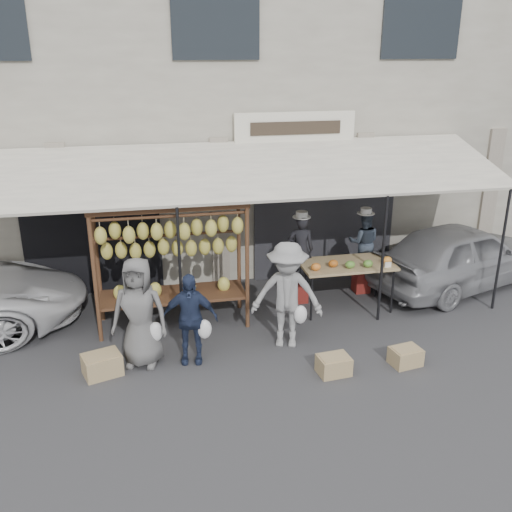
{
  "coord_description": "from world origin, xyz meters",
  "views": [
    {
      "loc": [
        -1.55,
        -7.46,
        4.64
      ],
      "look_at": [
        0.31,
        1.4,
        1.3
      ],
      "focal_mm": 40.0,
      "sensor_mm": 36.0,
      "label": 1
    }
  ],
  "objects_px": {
    "customer_right": "(287,295)",
    "sedan": "(461,255)",
    "banana_rack": "(170,241)",
    "customer_left": "(139,313)",
    "crate_near_a": "(334,365)",
    "crate_near_b": "(406,356)",
    "produce_table": "(347,266)",
    "customer_mid": "(190,318)",
    "crate_far": "(102,365)",
    "vendor_left": "(301,250)",
    "vendor_right": "(364,242)"
  },
  "relations": [
    {
      "from": "vendor_left",
      "to": "customer_left",
      "type": "distance_m",
      "value": 3.47
    },
    {
      "from": "vendor_right",
      "to": "customer_left",
      "type": "xyz_separation_m",
      "value": [
        -4.35,
        -1.92,
        -0.17
      ]
    },
    {
      "from": "produce_table",
      "to": "vendor_left",
      "type": "relative_size",
      "value": 1.28
    },
    {
      "from": "vendor_left",
      "to": "customer_mid",
      "type": "bearing_deg",
      "value": 52.64
    },
    {
      "from": "crate_far",
      "to": "customer_mid",
      "type": "bearing_deg",
      "value": 5.55
    },
    {
      "from": "banana_rack",
      "to": "customer_left",
      "type": "xyz_separation_m",
      "value": [
        -0.58,
        -1.22,
        -0.7
      ]
    },
    {
      "from": "customer_left",
      "to": "customer_mid",
      "type": "distance_m",
      "value": 0.76
    },
    {
      "from": "crate_near_a",
      "to": "sedan",
      "type": "distance_m",
      "value": 4.49
    },
    {
      "from": "crate_near_b",
      "to": "crate_far",
      "type": "bearing_deg",
      "value": 171.72
    },
    {
      "from": "crate_near_a",
      "to": "sedan",
      "type": "bearing_deg",
      "value": 36.44
    },
    {
      "from": "vendor_right",
      "to": "customer_mid",
      "type": "xyz_separation_m",
      "value": [
        -3.61,
        -1.99,
        -0.31
      ]
    },
    {
      "from": "banana_rack",
      "to": "sedan",
      "type": "distance_m",
      "value": 5.91
    },
    {
      "from": "vendor_left",
      "to": "customer_right",
      "type": "bearing_deg",
      "value": 81.32
    },
    {
      "from": "produce_table",
      "to": "customer_mid",
      "type": "distance_m",
      "value": 3.29
    },
    {
      "from": "vendor_right",
      "to": "customer_mid",
      "type": "distance_m",
      "value": 4.13
    },
    {
      "from": "crate_far",
      "to": "sedan",
      "type": "relative_size",
      "value": 0.14
    },
    {
      "from": "vendor_left",
      "to": "vendor_right",
      "type": "bearing_deg",
      "value": -156.74
    },
    {
      "from": "vendor_left",
      "to": "sedan",
      "type": "relative_size",
      "value": 0.33
    },
    {
      "from": "banana_rack",
      "to": "vendor_left",
      "type": "bearing_deg",
      "value": 11.58
    },
    {
      "from": "crate_far",
      "to": "sedan",
      "type": "distance_m",
      "value": 7.28
    },
    {
      "from": "crate_far",
      "to": "sedan",
      "type": "xyz_separation_m",
      "value": [
        6.99,
        1.96,
        0.51
      ]
    },
    {
      "from": "crate_near_b",
      "to": "crate_near_a",
      "type": "bearing_deg",
      "value": -178.89
    },
    {
      "from": "banana_rack",
      "to": "customer_mid",
      "type": "xyz_separation_m",
      "value": [
        0.16,
        -1.29,
        -0.84
      ]
    },
    {
      "from": "banana_rack",
      "to": "produce_table",
      "type": "relative_size",
      "value": 1.53
    },
    {
      "from": "customer_right",
      "to": "sedan",
      "type": "distance_m",
      "value": 4.39
    },
    {
      "from": "produce_table",
      "to": "customer_mid",
      "type": "xyz_separation_m",
      "value": [
        -3.02,
        -1.29,
        -0.14
      ]
    },
    {
      "from": "banana_rack",
      "to": "crate_far",
      "type": "distance_m",
      "value": 2.32
    },
    {
      "from": "crate_near_a",
      "to": "sedan",
      "type": "height_order",
      "value": "sedan"
    },
    {
      "from": "crate_near_a",
      "to": "vendor_right",
      "type": "bearing_deg",
      "value": 61.17
    },
    {
      "from": "crate_near_b",
      "to": "crate_far",
      "type": "distance_m",
      "value": 4.63
    },
    {
      "from": "produce_table",
      "to": "customer_right",
      "type": "height_order",
      "value": "customer_right"
    },
    {
      "from": "crate_near_a",
      "to": "crate_far",
      "type": "bearing_deg",
      "value": 168.56
    },
    {
      "from": "customer_left",
      "to": "crate_near_a",
      "type": "relative_size",
      "value": 3.71
    },
    {
      "from": "customer_mid",
      "to": "produce_table",
      "type": "bearing_deg",
      "value": 32.89
    },
    {
      "from": "vendor_left",
      "to": "vendor_right",
      "type": "xyz_separation_m",
      "value": [
        1.34,
        0.21,
        -0.02
      ]
    },
    {
      "from": "banana_rack",
      "to": "customer_right",
      "type": "bearing_deg",
      "value": -32.18
    },
    {
      "from": "customer_left",
      "to": "crate_near_a",
      "type": "distance_m",
      "value": 3.03
    },
    {
      "from": "customer_mid",
      "to": "sedan",
      "type": "xyz_separation_m",
      "value": [
        5.65,
        1.83,
        -0.06
      ]
    },
    {
      "from": "vendor_right",
      "to": "crate_far",
      "type": "distance_m",
      "value": 5.46
    },
    {
      "from": "produce_table",
      "to": "vendor_right",
      "type": "xyz_separation_m",
      "value": [
        0.59,
        0.7,
        0.17
      ]
    },
    {
      "from": "produce_table",
      "to": "sedan",
      "type": "bearing_deg",
      "value": 11.58
    },
    {
      "from": "customer_left",
      "to": "vendor_left",
      "type": "bearing_deg",
      "value": 45.68
    },
    {
      "from": "customer_right",
      "to": "crate_near_b",
      "type": "bearing_deg",
      "value": -12.97
    },
    {
      "from": "crate_near_a",
      "to": "crate_near_b",
      "type": "distance_m",
      "value": 1.17
    },
    {
      "from": "customer_right",
      "to": "crate_near_a",
      "type": "bearing_deg",
      "value": -46.88
    },
    {
      "from": "vendor_left",
      "to": "customer_mid",
      "type": "xyz_separation_m",
      "value": [
        -2.27,
        -1.78,
        -0.33
      ]
    },
    {
      "from": "vendor_right",
      "to": "crate_far",
      "type": "bearing_deg",
      "value": 41.95
    },
    {
      "from": "vendor_left",
      "to": "customer_right",
      "type": "height_order",
      "value": "customer_right"
    },
    {
      "from": "vendor_right",
      "to": "crate_far",
      "type": "height_order",
      "value": "vendor_right"
    },
    {
      "from": "produce_table",
      "to": "crate_near_a",
      "type": "bearing_deg",
      "value": -114.42
    }
  ]
}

